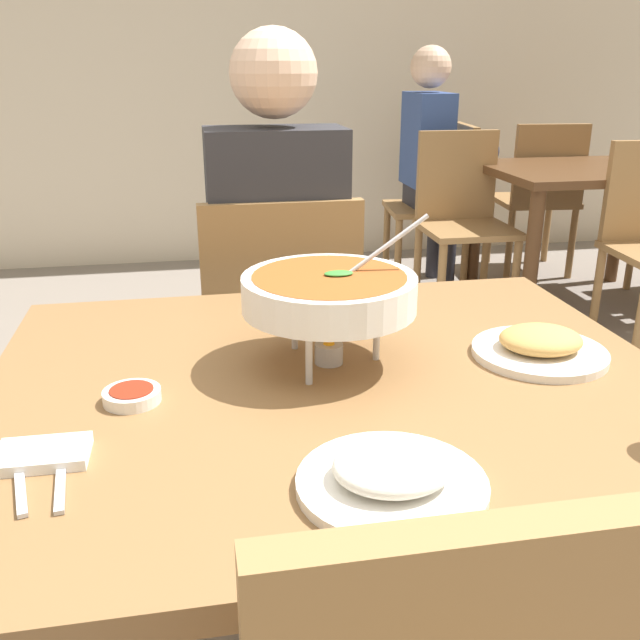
# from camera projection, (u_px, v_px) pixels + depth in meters

# --- Properties ---
(cafe_rear_partition) EXTENTS (10.00, 0.10, 3.00)m
(cafe_rear_partition) POSITION_uv_depth(u_px,v_px,m) (215.00, 12.00, 4.18)
(cafe_rear_partition) COLOR beige
(cafe_rear_partition) RESTS_ON ground_plane
(dining_table_main) EXTENTS (1.16, 0.99, 0.73)m
(dining_table_main) POSITION_uv_depth(u_px,v_px,m) (336.00, 432.00, 1.22)
(dining_table_main) COLOR brown
(dining_table_main) RESTS_ON ground_plane
(chair_diner_main) EXTENTS (0.44, 0.44, 0.90)m
(chair_diner_main) POSITION_uv_depth(u_px,v_px,m) (279.00, 333.00, 1.98)
(chair_diner_main) COLOR olive
(chair_diner_main) RESTS_ON ground_plane
(diner_main) EXTENTS (0.40, 0.45, 1.31)m
(diner_main) POSITION_uv_depth(u_px,v_px,m) (275.00, 248.00, 1.92)
(diner_main) COLOR #2D2D38
(diner_main) RESTS_ON ground_plane
(curry_bowl) EXTENTS (0.33, 0.30, 0.26)m
(curry_bowl) POSITION_uv_depth(u_px,v_px,m) (327.00, 294.00, 1.20)
(curry_bowl) COLOR silver
(curry_bowl) RESTS_ON dining_table_main
(rice_plate) EXTENTS (0.24, 0.24, 0.06)m
(rice_plate) POSITION_uv_depth(u_px,v_px,m) (393.00, 475.00, 0.87)
(rice_plate) COLOR white
(rice_plate) RESTS_ON dining_table_main
(appetizer_plate) EXTENTS (0.24, 0.24, 0.06)m
(appetizer_plate) POSITION_uv_depth(u_px,v_px,m) (540.00, 346.00, 1.26)
(appetizer_plate) COLOR white
(appetizer_plate) RESTS_ON dining_table_main
(sauce_dish) EXTENTS (0.09, 0.09, 0.02)m
(sauce_dish) POSITION_uv_depth(u_px,v_px,m) (132.00, 395.00, 1.10)
(sauce_dish) COLOR white
(sauce_dish) RESTS_ON dining_table_main
(napkin_folded) EXTENTS (0.12, 0.08, 0.02)m
(napkin_folded) POSITION_uv_depth(u_px,v_px,m) (43.00, 454.00, 0.94)
(napkin_folded) COLOR white
(napkin_folded) RESTS_ON dining_table_main
(fork_utensil) EXTENTS (0.05, 0.17, 0.01)m
(fork_utensil) POSITION_uv_depth(u_px,v_px,m) (20.00, 479.00, 0.89)
(fork_utensil) COLOR silver
(fork_utensil) RESTS_ON dining_table_main
(spoon_utensil) EXTENTS (0.03, 0.17, 0.01)m
(spoon_utensil) POSITION_uv_depth(u_px,v_px,m) (61.00, 475.00, 0.90)
(spoon_utensil) COLOR silver
(spoon_utensil) RESTS_ON dining_table_main
(dining_table_far) EXTENTS (1.00, 0.80, 0.73)m
(dining_table_far) POSITION_uv_depth(u_px,v_px,m) (586.00, 192.00, 3.59)
(dining_table_far) COLOR #51331C
(dining_table_far) RESTS_ON ground_plane
(chair_bg_left) EXTENTS (0.48, 0.48, 0.90)m
(chair_bg_left) POSITION_uv_depth(u_px,v_px,m) (443.00, 195.00, 4.00)
(chair_bg_left) COLOR olive
(chair_bg_left) RESTS_ON ground_plane
(chair_bg_right) EXTENTS (0.48, 0.48, 0.90)m
(chair_bg_right) POSITION_uv_depth(u_px,v_px,m) (540.00, 191.00, 4.14)
(chair_bg_right) COLOR olive
(chair_bg_right) RESTS_ON ground_plane
(chair_bg_corner) EXTENTS (0.44, 0.44, 0.90)m
(chair_bg_corner) POSITION_uv_depth(u_px,v_px,m) (462.00, 211.00, 3.58)
(chair_bg_corner) COLOR olive
(chair_bg_corner) RESTS_ON ground_plane
(patron_bg_left) EXTENTS (0.45, 0.40, 1.31)m
(patron_bg_left) POSITION_uv_depth(u_px,v_px,m) (433.00, 153.00, 3.91)
(patron_bg_left) COLOR #2D2D38
(patron_bg_left) RESTS_ON ground_plane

